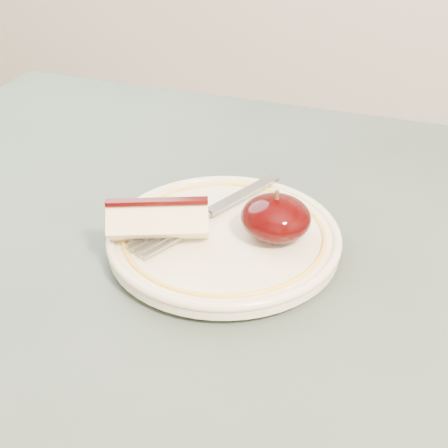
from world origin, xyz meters
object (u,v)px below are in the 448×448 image
(table, at_px, (182,376))
(apple_half, at_px, (276,218))
(fork, at_px, (207,213))
(plate, at_px, (224,237))

(table, distance_m, apple_half, 0.17)
(table, height_order, fork, fork)
(table, xyz_separation_m, fork, (-0.01, 0.10, 0.11))
(table, xyz_separation_m, plate, (0.01, 0.08, 0.10))
(table, height_order, plate, plate)
(plate, xyz_separation_m, fork, (-0.02, 0.02, 0.01))
(fork, bearing_deg, table, -148.70)
(apple_half, height_order, fork, apple_half)
(plate, height_order, fork, fork)
(apple_half, distance_m, fork, 0.07)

